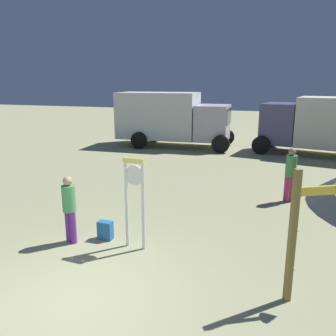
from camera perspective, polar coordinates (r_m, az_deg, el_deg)
ground_plane at (r=6.37m, az=-15.08°, el=-20.43°), size 80.00×80.00×0.00m
standing_clock at (r=7.46m, az=-5.46°, el=-4.02°), size 0.48×0.12×2.00m
arrow_sign at (r=6.05m, az=22.50°, el=-7.15°), size 0.94×0.63×2.26m
person_near_clock at (r=8.09m, az=-15.76°, el=-5.99°), size 0.30×0.30×1.54m
backpack at (r=8.31m, az=-10.14°, el=-9.95°), size 0.34×0.23×0.43m
person_distant at (r=11.04m, az=19.33°, el=-0.63°), size 0.32×0.32×1.65m
box_truck_near at (r=18.61m, az=25.48°, el=6.49°), size 7.04×3.62×2.82m
box_truck_far at (r=19.57m, az=0.37°, el=8.24°), size 6.40×2.89×2.95m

